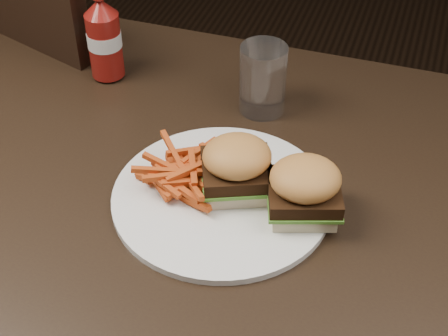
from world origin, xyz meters
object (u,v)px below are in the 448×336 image
(chair_far, at_px, (102,111))
(ketchup_bottle, at_px, (105,45))
(dining_table, at_px, (148,185))
(tumbler, at_px, (263,80))
(plate, at_px, (222,197))

(chair_far, bearing_deg, ketchup_bottle, 142.21)
(dining_table, relative_size, chair_far, 2.54)
(chair_far, xyz_separation_m, ketchup_bottle, (0.19, -0.29, 0.38))
(tumbler, bearing_deg, plate, -88.19)
(plate, xyz_separation_m, tumbler, (-0.01, 0.22, 0.05))
(ketchup_bottle, height_order, tumbler, ketchup_bottle)
(chair_far, bearing_deg, plate, 150.70)
(dining_table, xyz_separation_m, tumbler, (0.11, 0.20, 0.08))
(chair_far, height_order, tumbler, tumbler)
(dining_table, bearing_deg, plate, -7.90)
(dining_table, xyz_separation_m, ketchup_bottle, (-0.16, 0.21, 0.08))
(dining_table, relative_size, ketchup_bottle, 10.77)
(dining_table, height_order, chair_far, dining_table)
(dining_table, relative_size, plate, 4.00)
(tumbler, bearing_deg, dining_table, -118.54)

